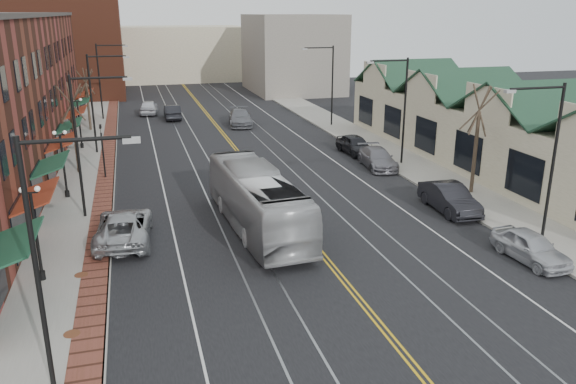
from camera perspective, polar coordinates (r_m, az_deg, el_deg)
ground at (r=21.61m, az=10.17°, el=-14.16°), size 160.00×160.00×0.00m
sidewalk_left at (r=38.23m, az=-20.28°, el=-0.46°), size 4.00×120.00×0.15m
sidewalk_right at (r=43.19m, az=13.21°, el=2.23°), size 4.00×120.00×0.15m
building_right at (r=45.84m, az=20.04°, el=5.37°), size 8.00×36.00×4.60m
backdrop_left at (r=86.79m, az=-21.28°, el=13.80°), size 14.00×18.00×14.00m
backdrop_mid at (r=101.93m, az=-11.20°, el=13.66°), size 22.00×14.00×9.00m
backdrop_right at (r=84.86m, az=0.42°, el=13.89°), size 12.00×16.00×11.00m
streetlight_l_0 at (r=17.73m, az=-23.11°, el=-4.58°), size 3.33×0.25×8.00m
streetlight_l_1 at (r=33.07m, az=-20.00°, el=5.74°), size 3.33×0.25×8.00m
streetlight_l_2 at (r=48.83m, az=-18.86°, el=9.46°), size 3.33×0.25×8.00m
streetlight_l_3 at (r=64.71m, az=-18.27°, el=11.36°), size 3.33×0.25×8.00m
streetlight_r_0 at (r=30.31m, az=24.88°, el=4.13°), size 3.33×0.25×8.00m
streetlight_r_1 at (r=43.47m, az=11.29°, el=9.13°), size 3.33×0.25×8.00m
streetlight_r_2 at (r=58.08m, az=4.12°, el=11.54°), size 3.33×0.25×8.00m
lamppost_l_1 at (r=26.38m, az=-24.19°, el=-4.10°), size 0.84×0.28×4.27m
lamppost_l_2 at (r=37.74m, az=-21.83°, el=2.51°), size 0.84×0.28×4.27m
lamppost_l_3 at (r=51.36m, az=-20.41°, el=6.46°), size 0.84×0.28×4.27m
tree_left_near at (r=43.26m, az=-20.91°, el=6.23°), size 1.78×1.37×6.48m
tree_left_far at (r=59.05m, az=-19.71°, el=8.95°), size 1.66×1.28×6.02m
tree_right_mid at (r=37.64m, az=18.61°, el=5.26°), size 1.90×1.46×6.93m
manhole_mid at (r=22.53m, az=-21.10°, el=-13.29°), size 0.60×0.60×0.02m
manhole_far at (r=26.94m, az=-20.26°, el=-7.90°), size 0.60×0.60×0.02m
traffic_signal at (r=41.40m, az=-18.33°, el=4.37°), size 0.18×0.15×3.80m
transit_bus at (r=30.35m, az=-3.16°, el=-0.81°), size 3.54×12.06×3.32m
parked_suv at (r=30.11m, az=-16.32°, el=-3.41°), size 3.13×6.02×1.62m
parked_car_a at (r=29.12m, az=23.43°, el=-5.12°), size 1.97×4.35×1.45m
parked_car_b at (r=34.58m, az=16.08°, el=-0.61°), size 1.94×5.07×1.65m
parked_car_c at (r=43.26m, az=9.08°, el=3.41°), size 2.57×5.25×1.47m
parked_car_d at (r=47.22m, az=6.85°, el=4.79°), size 2.19×4.78×1.59m
distant_car_left at (r=63.88m, az=-11.67°, el=7.96°), size 1.68×4.80×1.58m
distant_car_right at (r=59.26m, az=-4.87°, el=7.55°), size 3.08×5.96×1.65m
distant_car_far at (r=67.63m, az=-13.98°, el=8.36°), size 2.37×4.98×1.65m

